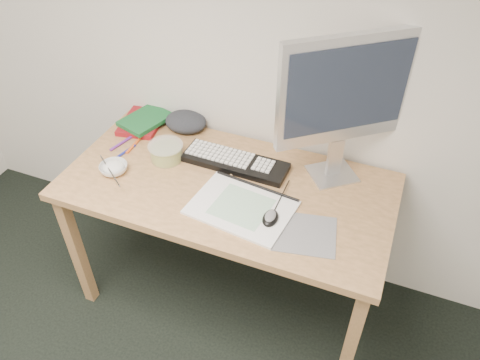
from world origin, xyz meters
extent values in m
plane|color=silver|center=(0.00, 1.80, 1.30)|extent=(3.60, 0.00, 3.60)
cube|color=tan|center=(-0.62, 1.13, 0.36)|extent=(0.05, 0.05, 0.71)
cube|color=tan|center=(0.68, 1.13, 0.36)|extent=(0.05, 0.05, 0.71)
cube|color=tan|center=(-0.62, 1.73, 0.36)|extent=(0.05, 0.05, 0.71)
cube|color=tan|center=(0.68, 1.73, 0.36)|extent=(0.05, 0.05, 0.71)
cube|color=tan|center=(0.03, 1.43, 0.73)|extent=(1.40, 0.70, 0.03)
cube|color=gray|center=(0.42, 1.27, 0.75)|extent=(0.27, 0.25, 0.00)
cube|color=white|center=(0.14, 1.31, 0.76)|extent=(0.43, 0.33, 0.01)
cube|color=black|center=(0.01, 1.56, 0.76)|extent=(0.48, 0.16, 0.03)
cube|color=silver|center=(0.43, 1.66, 0.75)|extent=(0.25, 0.25, 0.01)
cube|color=silver|center=(0.43, 1.66, 0.84)|extent=(0.06, 0.06, 0.18)
cube|color=silver|center=(0.43, 1.66, 1.17)|extent=(0.45, 0.37, 0.44)
cube|color=black|center=(0.43, 1.66, 1.18)|extent=(0.39, 0.31, 0.35)
ellipsoid|color=black|center=(0.27, 1.29, 0.78)|extent=(0.06, 0.10, 0.03)
imported|color=white|center=(-0.46, 1.32, 0.77)|extent=(0.15, 0.15, 0.04)
cylinder|color=#B9BABC|center=(-0.45, 1.28, 0.79)|extent=(0.20, 0.16, 0.02)
cylinder|color=gold|center=(-0.29, 1.49, 0.79)|extent=(0.17, 0.17, 0.08)
cube|color=maroon|center=(-0.54, 1.69, 0.76)|extent=(0.23, 0.28, 0.02)
cube|color=#175D2B|center=(-0.52, 1.69, 0.79)|extent=(0.23, 0.27, 0.02)
ellipsoid|color=#23242A|center=(-0.32, 1.74, 0.79)|extent=(0.20, 0.18, 0.07)
cylinder|color=#D76B8E|center=(0.02, 1.52, 0.75)|extent=(0.16, 0.02, 0.01)
cylinder|color=tan|center=(0.08, 1.44, 0.75)|extent=(0.15, 0.12, 0.01)
cylinder|color=black|center=(0.08, 1.47, 0.75)|extent=(0.16, 0.02, 0.01)
cylinder|color=navy|center=(-0.49, 1.46, 0.76)|extent=(0.04, 0.12, 0.01)
cylinder|color=orange|center=(-0.48, 1.52, 0.76)|extent=(0.02, 0.14, 0.01)
cylinder|color=#662894|center=(-0.54, 1.51, 0.76)|extent=(0.05, 0.14, 0.01)
camera|label=1|loc=(0.63, 0.06, 2.05)|focal=35.00mm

